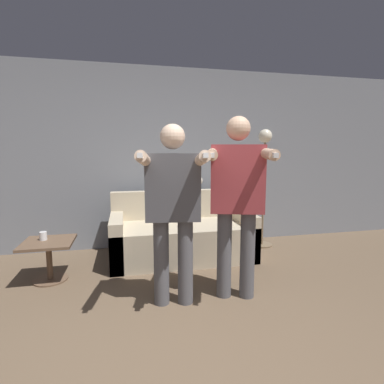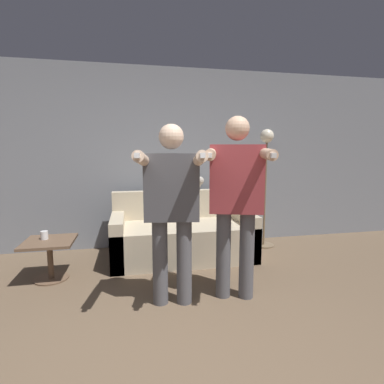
# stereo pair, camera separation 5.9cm
# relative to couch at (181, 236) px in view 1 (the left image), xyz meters

# --- Properties ---
(wall_back) EXTENTS (10.00, 0.05, 2.60)m
(wall_back) POSITION_rel_couch_xyz_m (-0.41, 0.61, 1.02)
(wall_back) COLOR gray
(wall_back) RESTS_ON ground_plane
(couch) EXTENTS (1.82, 0.92, 0.85)m
(couch) POSITION_rel_couch_xyz_m (0.00, 0.00, 0.00)
(couch) COLOR beige
(couch) RESTS_ON ground_plane
(person_left) EXTENTS (0.62, 0.73, 1.64)m
(person_left) POSITION_rel_couch_xyz_m (-0.30, -1.22, 0.68)
(person_left) COLOR #56565B
(person_left) RESTS_ON ground_plane
(person_right) EXTENTS (0.68, 0.78, 1.72)m
(person_right) POSITION_rel_couch_xyz_m (0.30, -1.22, 0.73)
(person_right) COLOR #56565B
(person_right) RESTS_ON ground_plane
(cat) EXTENTS (0.41, 0.14, 0.19)m
(cat) POSITION_rel_couch_xyz_m (0.22, 0.35, 0.66)
(cat) COLOR #B7AD9E
(cat) RESTS_ON couch
(floor_lamp) EXTENTS (0.31, 0.31, 1.72)m
(floor_lamp) POSITION_rel_couch_xyz_m (1.27, 0.22, 0.94)
(floor_lamp) COLOR #756047
(floor_lamp) RESTS_ON ground_plane
(side_table) EXTENTS (0.52, 0.52, 0.44)m
(side_table) POSITION_rel_couch_xyz_m (-1.54, -0.42, 0.04)
(side_table) COLOR brown
(side_table) RESTS_ON ground_plane
(cup) EXTENTS (0.08, 0.08, 0.09)m
(cup) POSITION_rel_couch_xyz_m (-1.60, -0.36, 0.21)
(cup) COLOR white
(cup) RESTS_ON side_table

